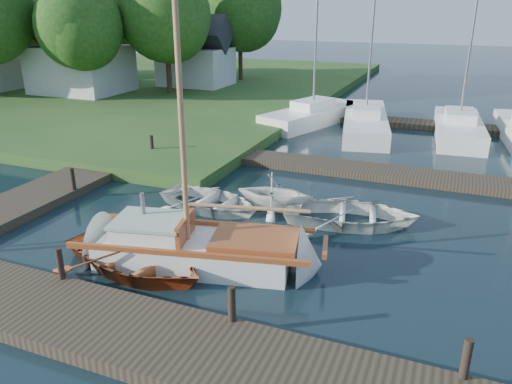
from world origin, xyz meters
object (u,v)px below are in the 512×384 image
at_px(dinghy, 135,254).
at_px(mooring_post_1, 60,264).
at_px(tree_4, 106,5).
at_px(tree_5, 13,17).
at_px(mooring_post_5, 152,144).
at_px(tender_b, 275,190).
at_px(mooring_post_2, 232,304).
at_px(mooring_post_4, 73,179).
at_px(marina_boat_0, 313,114).
at_px(mooring_post_3, 466,359).
at_px(tree_2, 80,24).
at_px(tender_a, 210,198).
at_px(tree_7, 240,7).
at_px(sailboat, 202,251).
at_px(tender_c, 351,211).
at_px(marina_boat_2, 459,126).
at_px(house_c, 196,58).
at_px(marina_boat_1, 365,120).
at_px(house_a, 80,57).
at_px(tree_3, 166,14).

bearing_deg(dinghy, mooring_post_1, 157.56).
xyz_separation_m(tree_4, tree_5, (-8.00, -2.00, -0.95)).
bearing_deg(mooring_post_5, tender_b, -25.45).
bearing_deg(tender_b, mooring_post_2, -171.70).
xyz_separation_m(mooring_post_4, marina_boat_0, (4.62, 14.46, -0.13)).
height_order(mooring_post_3, tree_2, tree_2).
height_order(tender_b, tree_4, tree_4).
height_order(tender_a, tree_2, tree_2).
relative_size(tender_b, tree_7, 0.28).
relative_size(sailboat, tender_c, 2.37).
relative_size(sailboat, tree_7, 1.05).
xyz_separation_m(marina_boat_2, house_c, (-19.44, 7.69, 2.00)).
relative_size(sailboat, marina_boat_2, 0.86).
relative_size(marina_boat_1, tree_2, 1.23).
relative_size(sailboat, marina_boat_0, 0.95).
height_order(mooring_post_2, tree_4, tree_4).
height_order(house_a, house_c, house_a).
xyz_separation_m(sailboat, tender_c, (3.13, 4.00, 0.09)).
height_order(tender_c, house_c, house_c).
bearing_deg(tree_2, marina_boat_1, -0.13).
xyz_separation_m(mooring_post_2, tender_b, (-1.49, 6.66, -0.02)).
bearing_deg(mooring_post_1, mooring_post_3, 0.00).
bearing_deg(tree_2, mooring_post_5, -39.45).
distance_m(mooring_post_4, tree_7, 27.09).
distance_m(mooring_post_4, mooring_post_5, 5.00).
height_order(tender_c, house_a, house_a).
distance_m(marina_boat_0, house_a, 17.85).
bearing_deg(tree_5, tree_2, -26.57).
bearing_deg(tree_5, tree_7, 18.43).
distance_m(marina_boat_1, tree_7, 18.39).
relative_size(mooring_post_3, marina_boat_2, 0.07).
distance_m(tender_b, tender_c, 2.64).
xyz_separation_m(tender_a, marina_boat_2, (7.45, 13.45, 0.20)).
relative_size(mooring_post_4, tree_5, 0.10).
bearing_deg(mooring_post_2, dinghy, 156.57).
bearing_deg(tree_3, sailboat, -56.81).
bearing_deg(tree_5, tender_b, -31.50).
xyz_separation_m(tree_2, tree_5, (-12.00, 6.00, 0.17)).
height_order(mooring_post_3, tree_7, tree_7).
xyz_separation_m(dinghy, tree_3, (-12.06, 21.56, 5.36)).
xyz_separation_m(dinghy, tender_b, (1.95, 5.17, 0.23)).
height_order(mooring_post_4, tender_b, tender_b).
xyz_separation_m(mooring_post_5, tree_7, (-5.00, 21.05, 5.50)).
distance_m(mooring_post_3, tree_5, 44.11).
bearing_deg(sailboat, mooring_post_4, 145.65).
distance_m(sailboat, house_a, 27.05).
xyz_separation_m(mooring_post_4, tender_c, (9.62, 1.43, -0.27)).
xyz_separation_m(mooring_post_4, sailboat, (6.49, -2.57, -0.36)).
bearing_deg(tree_7, tree_5, -161.57).
bearing_deg(house_c, tree_3, -89.97).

